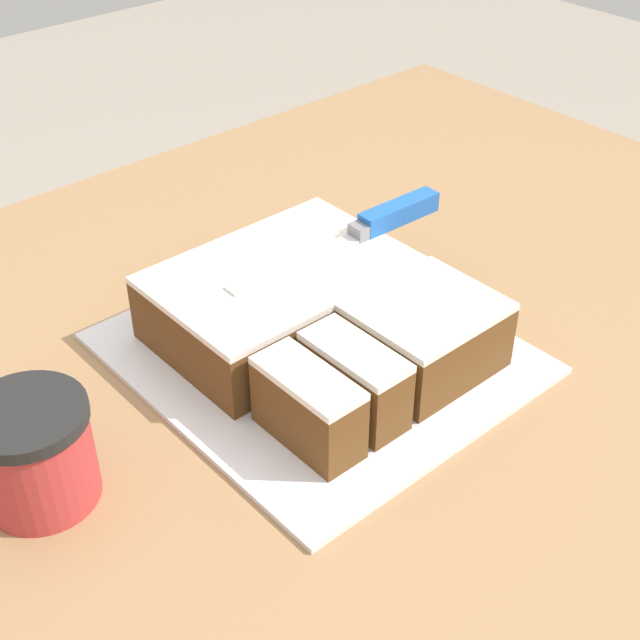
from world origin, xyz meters
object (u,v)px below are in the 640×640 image
knife (381,221)px  cake (320,317)px  coffee_cup (35,453)px  cake_board (320,351)px

knife → cake: bearing=20.7°
knife → coffee_cup: 0.43m
cake_board → coffee_cup: coffee_cup is taller
cake_board → coffee_cup: size_ratio=3.76×
cake_board → cake: size_ratio=1.31×
cake_board → cake: 0.04m
cake_board → knife: size_ratio=1.38×
coffee_cup → cake: bearing=-0.9°
cake → knife: (0.12, 0.04, 0.05)m
cake → coffee_cup: size_ratio=2.87×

